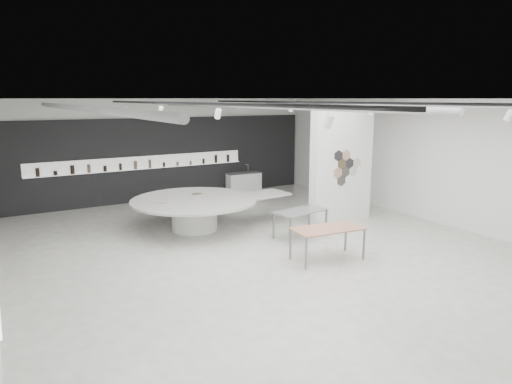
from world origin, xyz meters
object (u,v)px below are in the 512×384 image
display_island (197,209)px  kitchen_counter (244,182)px  sample_table_stone (300,213)px  sample_table_wood (328,230)px  partition_column (342,165)px

display_island → kitchen_counter: bearing=42.3°
sample_table_stone → kitchen_counter: (1.66, 6.25, -0.29)m
sample_table_wood → kitchen_counter: kitchen_counter is taller
partition_column → display_island: size_ratio=0.73×
sample_table_wood → sample_table_stone: bearing=74.1°
partition_column → sample_table_stone: bearing=-160.3°
display_island → sample_table_stone: display_island is taller
display_island → sample_table_wood: size_ratio=2.79×
kitchen_counter → sample_table_stone: bearing=-101.9°
sample_table_wood → kitchen_counter: size_ratio=1.20×
partition_column → display_island: partition_column is taller
display_island → sample_table_wood: display_island is taller
partition_column → kitchen_counter: partition_column is taller
sample_table_stone → kitchen_counter: kitchen_counter is taller
partition_column → sample_table_stone: (-2.07, -0.74, -1.10)m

